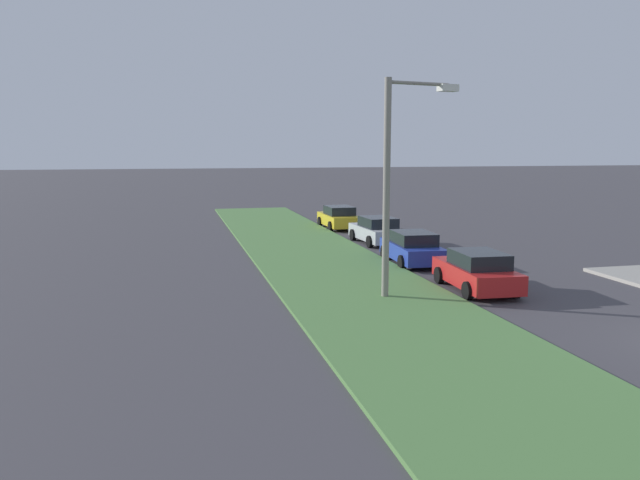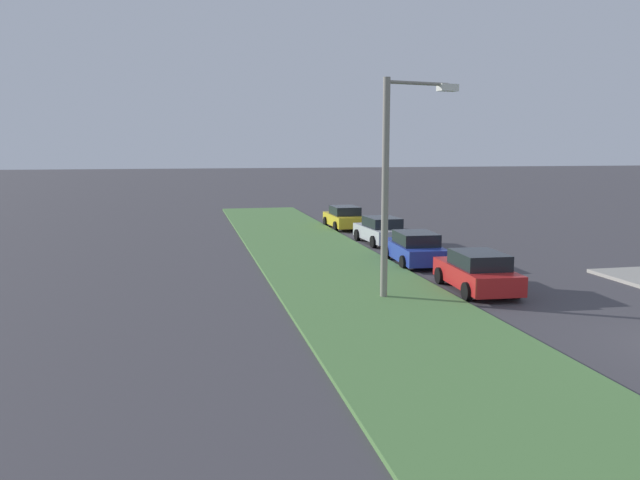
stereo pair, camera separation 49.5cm
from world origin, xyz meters
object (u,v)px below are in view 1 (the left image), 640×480
(streetlight, at_px, (396,172))
(parked_car_yellow, at_px, (339,218))
(parked_car_silver, at_px, (377,230))
(parked_car_blue, at_px, (412,248))
(parked_car_red, at_px, (477,271))

(streetlight, bearing_deg, parked_car_yellow, -9.45)
(parked_car_silver, xyz_separation_m, parked_car_yellow, (6.65, 0.36, 0.00))
(parked_car_blue, relative_size, parked_car_silver, 1.00)
(parked_car_yellow, bearing_deg, streetlight, 169.79)
(streetlight, bearing_deg, parked_car_silver, -16.06)
(parked_car_red, bearing_deg, parked_car_silver, 2.68)
(parked_car_red, height_order, parked_car_blue, same)
(parked_car_red, xyz_separation_m, parked_car_blue, (5.55, 0.29, 0.00))
(parked_car_yellow, distance_m, streetlight, 19.37)
(parked_car_silver, bearing_deg, parked_car_blue, 173.74)
(parked_car_red, distance_m, parked_car_blue, 5.56)
(parked_car_red, relative_size, parked_car_blue, 1.00)
(parked_car_red, relative_size, parked_car_yellow, 1.02)
(parked_car_blue, height_order, streetlight, streetlight)
(parked_car_red, height_order, streetlight, streetlight)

